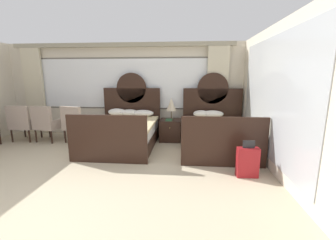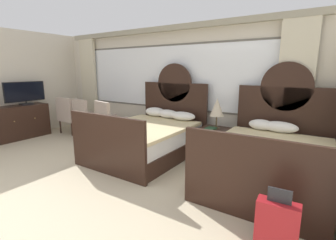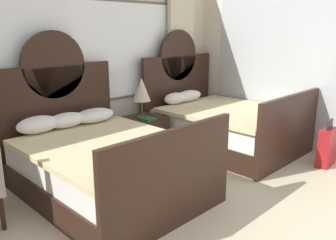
{
  "view_description": "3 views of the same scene",
  "coord_description": "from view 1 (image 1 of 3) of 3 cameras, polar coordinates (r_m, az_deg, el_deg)",
  "views": [
    {
      "loc": [
        1.87,
        -2.15,
        1.76
      ],
      "look_at": [
        1.44,
        2.89,
        0.74
      ],
      "focal_mm": 23.41,
      "sensor_mm": 36.0,
      "label": 1
    },
    {
      "loc": [
        3.21,
        -0.65,
        1.71
      ],
      "look_at": [
        0.9,
        2.89,
        0.84
      ],
      "focal_mm": 26.03,
      "sensor_mm": 36.0,
      "label": 2
    },
    {
      "loc": [
        -1.85,
        -0.08,
        1.86
      ],
      "look_at": [
        1.17,
        2.93,
        0.74
      ],
      "focal_mm": 37.17,
      "sensor_mm": 36.0,
      "label": 3
    }
  ],
  "objects": [
    {
      "name": "armchair_by_window_centre",
      "position": [
        6.76,
        -29.01,
        -0.61
      ],
      "size": [
        0.68,
        0.68,
        0.99
      ],
      "color": "#B29E8E",
      "rests_on": "ground_plane"
    },
    {
      "name": "armchair_by_window_right",
      "position": [
        7.16,
        -33.54,
        -0.49
      ],
      "size": [
        0.6,
        0.6,
        0.99
      ],
      "color": "#B29E8E",
      "rests_on": "ground_plane"
    },
    {
      "name": "wall_right_mirror",
      "position": [
        4.34,
        26.88,
        4.79
      ],
      "size": [
        0.08,
        4.86,
        2.7
      ],
      "color": "beige",
      "rests_on": "ground_plane"
    },
    {
      "name": "bed_near_mirror",
      "position": [
        5.47,
        12.34,
        -3.49
      ],
      "size": [
        1.65,
        2.17,
        1.85
      ],
      "color": "black",
      "rests_on": "ground_plane"
    },
    {
      "name": "book_on_nightstand",
      "position": [
        5.89,
        0.27,
        0.02
      ],
      "size": [
        0.18,
        0.26,
        0.03
      ],
      "color": "#285133",
      "rests_on": "nightstand_between_beds"
    },
    {
      "name": "bed_near_window",
      "position": [
        5.66,
        -11.6,
        -2.88
      ],
      "size": [
        1.65,
        2.17,
        1.85
      ],
      "color": "black",
      "rests_on": "ground_plane"
    },
    {
      "name": "ground_plane",
      "position": [
        3.35,
        -32.88,
        -22.27
      ],
      "size": [
        24.0,
        24.0,
        0.0
      ],
      "primitive_type": "plane",
      "color": "#BCAD8E"
    },
    {
      "name": "armchair_by_window_left",
      "position": [
        6.34,
        -22.86,
        -0.78
      ],
      "size": [
        0.72,
        0.72,
        0.99
      ],
      "color": "#B29E8E",
      "rests_on": "ground_plane"
    },
    {
      "name": "wall_back_window",
      "position": [
        6.69,
        -11.5,
        8.29
      ],
      "size": [
        6.93,
        0.22,
        2.7
      ],
      "color": "beige",
      "rests_on": "ground_plane"
    },
    {
      "name": "table_lamp_on_nightstand",
      "position": [
        5.98,
        0.88,
        4.04
      ],
      "size": [
        0.27,
        0.27,
        0.59
      ],
      "color": "brown",
      "rests_on": "nightstand_between_beds"
    },
    {
      "name": "suitcase_on_floor",
      "position": [
        4.16,
        20.0,
        -10.27
      ],
      "size": [
        0.38,
        0.18,
        0.66
      ],
      "color": "maroon",
      "rests_on": "ground_plane"
    },
    {
      "name": "nightstand_between_beds",
      "position": [
        6.06,
        0.65,
        -2.61
      ],
      "size": [
        0.57,
        0.59,
        0.58
      ],
      "color": "black",
      "rests_on": "ground_plane"
    }
  ]
}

